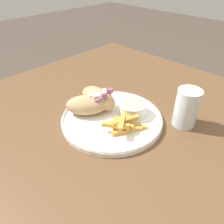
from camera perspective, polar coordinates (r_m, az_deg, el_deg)
name	(u,v)px	position (r m, az deg, el deg)	size (l,w,h in m)	color
table	(117,149)	(0.71, 1.22, -9.57)	(1.11, 1.11, 0.75)	brown
plate	(112,118)	(0.67, 0.00, -1.70)	(0.31, 0.31, 0.02)	white
pita_sandwich_near	(87,105)	(0.67, -6.59, 1.86)	(0.14, 0.14, 0.06)	tan
pita_sandwich_far	(98,98)	(0.70, -3.58, 3.73)	(0.14, 0.07, 0.07)	tan
fries_pile	(123,125)	(0.61, 3.00, -3.39)	(0.09, 0.11, 0.04)	gold
sauce_ramekin	(133,108)	(0.67, 5.44, 1.12)	(0.09, 0.09, 0.04)	white
water_glass	(186,109)	(0.67, 18.80, 0.66)	(0.07, 0.07, 0.12)	silver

